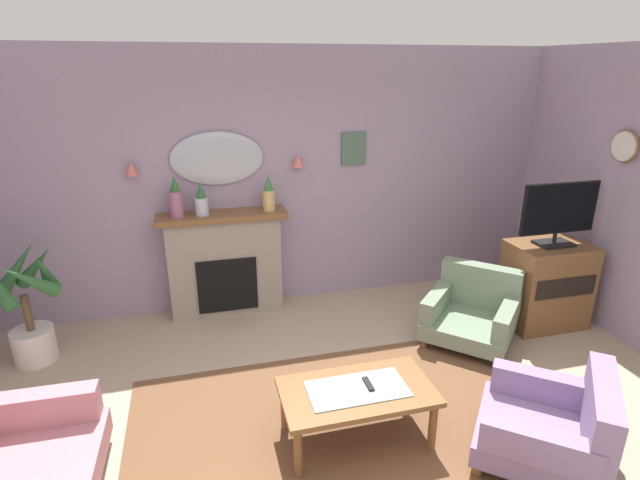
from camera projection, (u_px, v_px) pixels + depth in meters
The scene contains 19 objects.
floor at pixel (358, 472), 3.41m from camera, with size 7.22×6.43×0.10m, color tan.
wall_back at pixel (281, 181), 5.44m from camera, with size 7.22×0.10×2.84m, color #9E8CA8.
patterned_rug at pixel (350, 445), 3.58m from camera, with size 3.20×2.40×0.01m, color brown.
fireplace at pixel (225, 265), 5.36m from camera, with size 1.36×0.36×1.16m.
mantel_vase_centre at pixel (176, 199), 4.96m from camera, with size 0.14×0.14×0.43m.
mantel_vase_right at pixel (201, 201), 5.04m from camera, with size 0.14×0.14×0.35m.
mantel_vase_left at pixel (269, 195), 5.20m from camera, with size 0.13×0.13×0.38m.
wall_mirror at pixel (217, 159), 5.10m from camera, with size 0.96×0.06×0.56m, color #B2BCC6.
wall_sconce_left at pixel (131, 168), 4.87m from camera, with size 0.14×0.14×0.14m, color #D17066.
wall_sconce_right at pixel (298, 160), 5.28m from camera, with size 0.14×0.14×0.14m, color #D17066.
wall_clock at pixel (625, 146), 4.66m from camera, with size 0.04×0.31×0.31m.
framed_picture at pixel (354, 149), 5.46m from camera, with size 0.28×0.03×0.36m, color #4C6B56.
coffee_table at pixel (357, 396), 3.52m from camera, with size 1.10×0.60×0.45m.
tv_remote at pixel (368, 384), 3.54m from camera, with size 0.04×0.16×0.02m, color black.
armchair_near_fireplace at pixel (555, 426), 3.34m from camera, with size 1.14×1.14×0.71m.
armchair_by_coffee_table at pixel (473, 311), 4.91m from camera, with size 1.15×1.15×0.71m.
tv_cabinet at pixel (545, 284), 5.16m from camera, with size 0.80×0.57×0.90m.
tv_flatscreen at pixel (559, 212), 4.87m from camera, with size 0.84×0.24×0.65m.
potted_plant_tall_palm at pixel (26, 305), 4.44m from camera, with size 0.70×0.72×1.13m.
Camera 1 is at (-0.94, -2.51, 2.62)m, focal length 27.48 mm.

